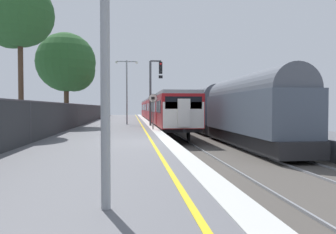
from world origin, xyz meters
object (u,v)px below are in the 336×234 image
object	(u,v)px
platform_lamp_mid	(127,87)
background_tree_centre	(68,65)
commuter_train_at_platform	(158,110)
freight_train_adjacent_track	(220,108)
signal_gantry	(154,85)
speed_limit_sign	(153,107)
background_tree_left	(17,17)

from	to	relation	value
platform_lamp_mid	background_tree_centre	size ratio (longest dim) A/B	0.78
commuter_train_at_platform	background_tree_centre	size ratio (longest dim) A/B	5.41
freight_train_adjacent_track	signal_gantry	bearing A→B (deg)	173.20
speed_limit_sign	freight_train_adjacent_track	bearing A→B (deg)	33.72
signal_gantry	freight_train_adjacent_track	bearing A→B (deg)	-6.80
speed_limit_sign	commuter_train_at_platform	bearing A→B (deg)	84.12
background_tree_centre	commuter_train_at_platform	bearing A→B (deg)	59.07
freight_train_adjacent_track	signal_gantry	world-z (taller)	signal_gantry
commuter_train_at_platform	signal_gantry	world-z (taller)	signal_gantry
commuter_train_at_platform	background_tree_left	world-z (taller)	background_tree_left
commuter_train_at_platform	background_tree_left	xyz separation A→B (m)	(-9.83, -20.61, 5.44)
commuter_train_at_platform	platform_lamp_mid	bearing A→B (deg)	-108.65
signal_gantry	platform_lamp_mid	bearing A→B (deg)	133.52
commuter_train_at_platform	background_tree_left	bearing A→B (deg)	-115.51
freight_train_adjacent_track	background_tree_centre	distance (m)	12.75
speed_limit_sign	platform_lamp_mid	xyz separation A→B (m)	(-1.88, 6.91, 1.80)
speed_limit_sign	background_tree_centre	xyz separation A→B (m)	(-6.43, 4.12, 3.32)
platform_lamp_mid	speed_limit_sign	bearing A→B (deg)	-74.82
background_tree_left	commuter_train_at_platform	bearing A→B (deg)	64.49
signal_gantry	speed_limit_sign	size ratio (longest dim) A/B	2.22
freight_train_adjacent_track	speed_limit_sign	xyz separation A→B (m)	(-5.85, -3.90, 0.12)
freight_train_adjacent_track	speed_limit_sign	distance (m)	7.03
platform_lamp_mid	background_tree_left	distance (m)	11.85
commuter_train_at_platform	signal_gantry	bearing A→B (deg)	-96.35
speed_limit_sign	background_tree_left	xyz separation A→B (m)	(-7.99, -2.67, 5.14)
speed_limit_sign	background_tree_centre	distance (m)	8.33
freight_train_adjacent_track	signal_gantry	distance (m)	5.85
signal_gantry	background_tree_left	world-z (taller)	background_tree_left
commuter_train_at_platform	speed_limit_sign	size ratio (longest dim) A/B	16.32
platform_lamp_mid	background_tree_centre	xyz separation A→B (m)	(-4.55, -2.79, 1.52)
signal_gantry	background_tree_left	size ratio (longest dim) A/B	0.62
background_tree_left	freight_train_adjacent_track	bearing A→B (deg)	25.42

